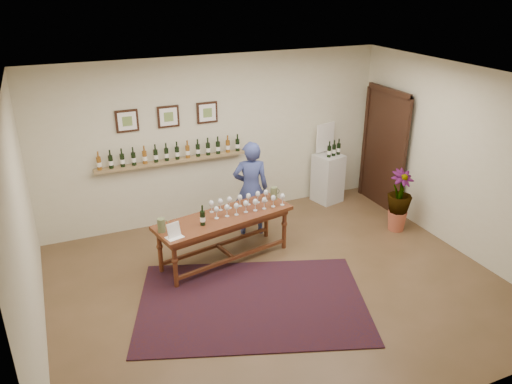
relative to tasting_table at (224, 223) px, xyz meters
name	(u,v)px	position (x,y,z in m)	size (l,w,h in m)	color
ground	(279,286)	(0.44, -0.96, -0.62)	(6.00, 6.00, 0.00)	brown
room_shell	(342,150)	(2.55, 0.90, 0.50)	(6.00, 6.00, 6.00)	beige
rug	(252,302)	(-0.05, -1.17, -0.61)	(2.95, 1.96, 0.02)	#47160C
tasting_table	(224,223)	(0.00, 0.00, 0.00)	(2.16, 1.07, 0.73)	#4E2613
table_glasses	(243,203)	(0.33, 0.10, 0.21)	(1.41, 0.33, 0.20)	silver
table_bottles	(200,213)	(-0.39, -0.11, 0.27)	(0.31, 0.18, 0.33)	black
pitcher_left	(161,225)	(-0.95, -0.12, 0.21)	(0.13, 0.13, 0.20)	#5F6A42
pitcher_right	(274,193)	(0.92, 0.26, 0.21)	(0.12, 0.12, 0.20)	#5F6A42
menu_card	(174,230)	(-0.83, -0.33, 0.21)	(0.22, 0.16, 0.20)	white
display_pedestal	(328,178)	(2.52, 1.26, -0.17)	(0.46, 0.46, 0.91)	silver
pedestal_bottles	(334,147)	(2.57, 1.20, 0.45)	(0.33, 0.09, 0.33)	black
info_sign	(325,137)	(2.51, 1.43, 0.58)	(0.43, 0.02, 0.59)	white
potted_plant	(399,201)	(2.98, -0.23, -0.09)	(0.50, 0.50, 0.91)	#AD5339
person	(251,188)	(0.70, 0.65, 0.17)	(0.58, 0.38, 1.58)	navy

